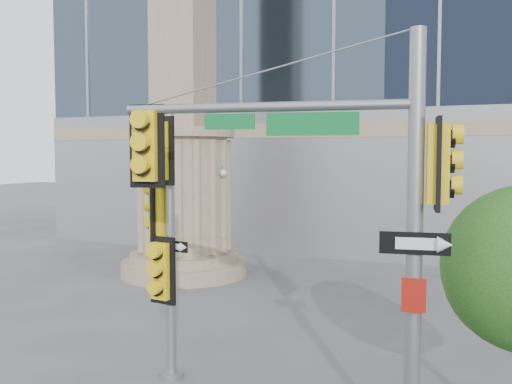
% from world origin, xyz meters
% --- Properties ---
extents(monument, '(4.40, 4.40, 16.60)m').
position_xyz_m(monument, '(-6.00, 9.00, 5.52)').
color(monument, gray).
rests_on(monument, ground).
extents(main_signal_pole, '(4.52, 1.01, 5.84)m').
position_xyz_m(main_signal_pole, '(1.87, -0.86, 3.62)').
color(main_signal_pole, slate).
rests_on(main_signal_pole, ground).
extents(secondary_signal_pole, '(0.86, 0.71, 4.97)m').
position_xyz_m(secondary_signal_pole, '(-1.73, 0.67, 2.92)').
color(secondary_signal_pole, slate).
rests_on(secondary_signal_pole, ground).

